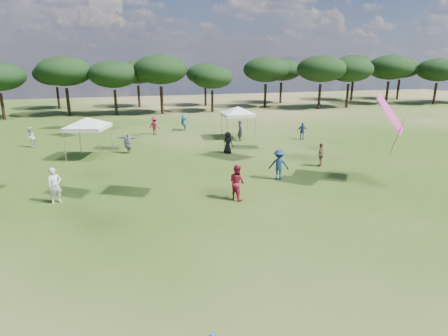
{
  "coord_description": "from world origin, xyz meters",
  "views": [
    {
      "loc": [
        -2.44,
        -5.73,
        6.97
      ],
      "look_at": [
        0.9,
        6.0,
        3.41
      ],
      "focal_mm": 30.0,
      "sensor_mm": 36.0,
      "label": 1
    }
  ],
  "objects": [
    {
      "name": "tree_line",
      "position": [
        2.39,
        47.41,
        5.42
      ],
      "size": [
        108.78,
        17.63,
        7.77
      ],
      "color": "black",
      "rests_on": "ground"
    },
    {
      "name": "tent_left",
      "position": [
        -4.57,
        22.36,
        2.88
      ],
      "size": [
        5.11,
        5.11,
        3.3
      ],
      "rotation": [
        0.0,
        0.0,
        -0.33
      ],
      "color": "gray",
      "rests_on": "ground"
    },
    {
      "name": "tent_right",
      "position": [
        7.98,
        26.32,
        2.77
      ],
      "size": [
        5.49,
        5.49,
        3.2
      ],
      "rotation": [
        0.0,
        0.0,
        -0.06
      ],
      "color": "gray",
      "rests_on": "ground"
    },
    {
      "name": "festival_crowd",
      "position": [
        -1.13,
        22.05,
        0.87
      ],
      "size": [
        29.37,
        21.69,
        1.91
      ],
      "color": "maroon",
      "rests_on": "ground"
    }
  ]
}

